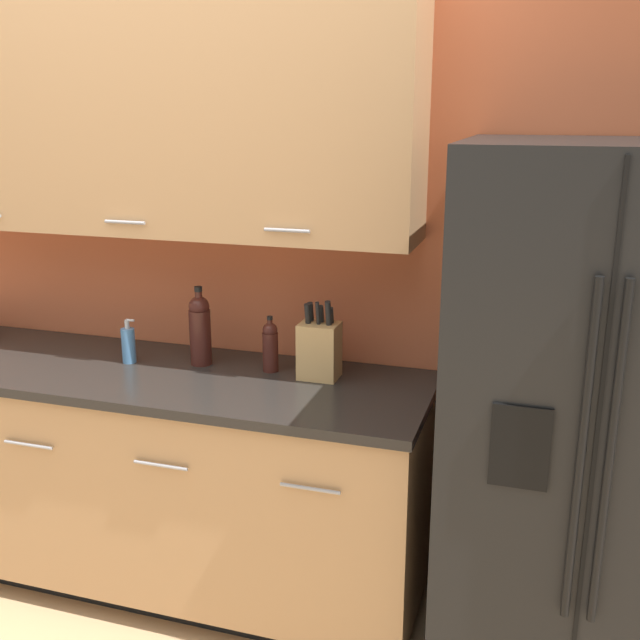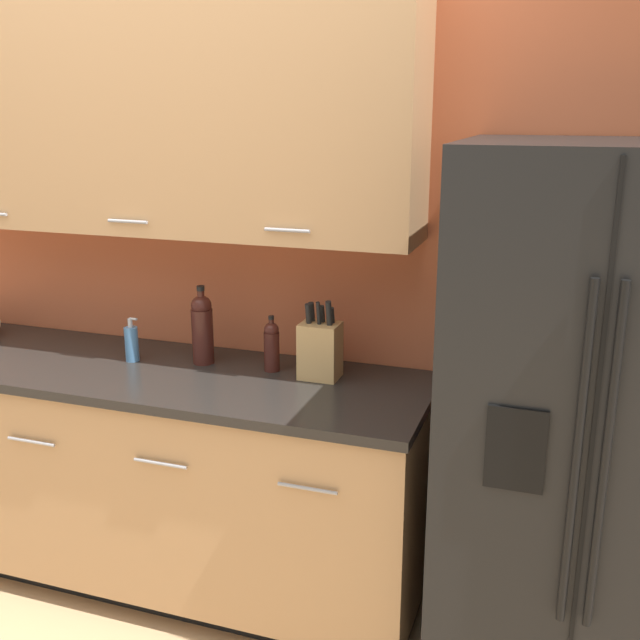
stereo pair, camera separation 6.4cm
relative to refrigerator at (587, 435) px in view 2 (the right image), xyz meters
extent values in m
cube|color=#BC5B38|center=(-1.56, 0.39, 0.41)|extent=(10.00, 0.05, 2.60)
cube|color=tan|center=(-1.62, 0.21, 0.97)|extent=(2.05, 0.32, 0.89)
cylinder|color=#99999E|center=(-1.62, 0.04, 0.58)|extent=(0.16, 0.01, 0.01)
cylinder|color=#99999E|center=(-1.00, 0.04, 0.58)|extent=(0.16, 0.01, 0.01)
cube|color=black|center=(-1.62, 0.09, -0.84)|extent=(2.17, 0.54, 0.09)
cube|color=tan|center=(-1.62, 0.05, -0.40)|extent=(2.21, 0.62, 0.79)
cube|color=black|center=(-1.62, 0.04, 0.01)|extent=(2.24, 0.64, 0.03)
cylinder|color=#99999E|center=(-1.88, -0.27, -0.19)|extent=(0.20, 0.01, 0.01)
cylinder|color=#99999E|center=(-1.35, -0.27, -0.19)|extent=(0.20, 0.01, 0.01)
cylinder|color=#99999E|center=(-0.82, -0.27, -0.19)|extent=(0.20, 0.01, 0.01)
cube|color=black|center=(0.00, 0.00, 0.00)|extent=(0.85, 0.72, 1.77)
cube|color=black|center=(0.00, -0.36, 0.00)|extent=(0.01, 0.01, 1.74)
cylinder|color=black|center=(-0.03, -0.38, 0.09)|extent=(0.02, 0.02, 0.97)
cylinder|color=black|center=(0.04, -0.38, 0.09)|extent=(0.02, 0.02, 0.97)
cube|color=black|center=(-0.19, -0.36, 0.09)|extent=(0.16, 0.01, 0.24)
cube|color=tan|center=(-0.93, 0.16, 0.13)|extent=(0.14, 0.11, 0.21)
cylinder|color=black|center=(-0.96, 0.17, 0.27)|extent=(0.02, 0.04, 0.07)
cylinder|color=black|center=(-0.96, 0.14, 0.27)|extent=(0.02, 0.03, 0.08)
cylinder|color=black|center=(-0.93, 0.17, 0.26)|extent=(0.02, 0.03, 0.07)
cylinder|color=black|center=(-0.93, 0.14, 0.27)|extent=(0.01, 0.03, 0.09)
cylinder|color=black|center=(-0.89, 0.17, 0.26)|extent=(0.02, 0.03, 0.06)
cylinder|color=black|center=(-0.89, 0.14, 0.28)|extent=(0.02, 0.04, 0.09)
cylinder|color=#3D1914|center=(-1.40, 0.16, 0.13)|extent=(0.08, 0.08, 0.21)
sphere|color=#3D1914|center=(-1.40, 0.16, 0.25)|extent=(0.08, 0.08, 0.08)
cylinder|color=#3D1914|center=(-1.40, 0.16, 0.27)|extent=(0.03, 0.03, 0.07)
cylinder|color=black|center=(-1.40, 0.16, 0.32)|extent=(0.03, 0.03, 0.02)
cylinder|color=#4C7FB2|center=(-1.68, 0.10, 0.09)|extent=(0.05, 0.05, 0.14)
cylinder|color=#B2B2B5|center=(-1.68, 0.10, 0.18)|extent=(0.02, 0.02, 0.04)
cylinder|color=#B2B2B5|center=(-1.66, 0.10, 0.19)|extent=(0.03, 0.01, 0.01)
cylinder|color=#3D1914|center=(-1.12, 0.17, 0.10)|extent=(0.06, 0.06, 0.15)
sphere|color=#3D1914|center=(-1.12, 0.17, 0.18)|extent=(0.06, 0.06, 0.06)
cylinder|color=#3D1914|center=(-1.12, 0.17, 0.20)|extent=(0.02, 0.02, 0.05)
cylinder|color=black|center=(-1.12, 0.17, 0.23)|extent=(0.02, 0.02, 0.01)
camera|label=1|loc=(-0.15, -2.29, 0.98)|focal=42.00mm
camera|label=2|loc=(-0.09, -2.27, 0.98)|focal=42.00mm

